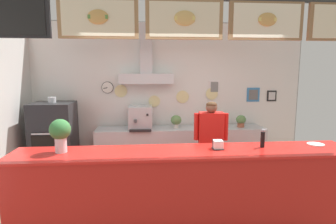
{
  "coord_description": "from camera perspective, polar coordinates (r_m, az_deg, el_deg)",
  "views": [
    {
      "loc": [
        -0.49,
        -3.55,
        2.06
      ],
      "look_at": [
        -0.14,
        0.68,
        1.42
      ],
      "focal_mm": 29.73,
      "sensor_mm": 36.0,
      "label": 1
    }
  ],
  "objects": [
    {
      "name": "potted_thyme",
      "position": [
        5.48,
        1.67,
        -1.79
      ],
      "size": [
        0.21,
        0.21,
        0.26
      ],
      "color": "beige",
      "rests_on": "back_prep_counter"
    },
    {
      "name": "pepper_grinder",
      "position": [
        3.75,
        18.84,
        -5.1
      ],
      "size": [
        0.05,
        0.05,
        0.24
      ],
      "color": "black",
      "rests_on": "service_counter"
    },
    {
      "name": "potted_rosemary",
      "position": [
        5.8,
        14.73,
        -1.71
      ],
      "size": [
        0.2,
        0.2,
        0.24
      ],
      "color": "#9E563D",
      "rests_on": "back_prep_counter"
    },
    {
      "name": "back_prep_counter",
      "position": [
        5.67,
        2.62,
        -7.88
      ],
      "size": [
        3.34,
        0.57,
        0.92
      ],
      "color": "#B7BABF",
      "rests_on": "ground_plane"
    },
    {
      "name": "shop_worker",
      "position": [
        4.59,
        8.73,
        -6.89
      ],
      "size": [
        0.55,
        0.26,
        1.56
      ],
      "rotation": [
        0.0,
        0.0,
        3.04
      ],
      "color": "#232328",
      "rests_on": "ground_plane"
    },
    {
      "name": "service_counter",
      "position": [
        3.63,
        3.6,
        -16.15
      ],
      "size": [
        4.22,
        0.67,
        1.08
      ],
      "color": "red",
      "rests_on": "ground_plane"
    },
    {
      "name": "ground_plane",
      "position": [
        4.13,
        2.9,
        -21.3
      ],
      "size": [
        6.71,
        6.71,
        0.0
      ],
      "primitive_type": "plane",
      "color": "brown"
    },
    {
      "name": "napkin_holder",
      "position": [
        3.55,
        10.19,
        -6.65
      ],
      "size": [
        0.14,
        0.14,
        0.13
      ],
      "color": "#262628",
      "rests_on": "service_counter"
    },
    {
      "name": "back_wall_assembly",
      "position": [
        5.67,
        0.03,
        4.05
      ],
      "size": [
        5.59,
        2.41,
        3.02
      ],
      "color": "gray",
      "rests_on": "ground_plane"
    },
    {
      "name": "condiment_plate",
      "position": [
        4.18,
        28.04,
        -5.85
      ],
      "size": [
        0.22,
        0.22,
        0.01
      ],
      "color": "white",
      "rests_on": "service_counter"
    },
    {
      "name": "espresso_machine",
      "position": [
        5.44,
        -5.7,
        -1.17
      ],
      "size": [
        0.45,
        0.53,
        0.45
      ],
      "color": "#B7BABF",
      "rests_on": "back_prep_counter"
    },
    {
      "name": "basil_vase",
      "position": [
        3.55,
        -21.22,
        -4.07
      ],
      "size": [
        0.25,
        0.25,
        0.4
      ],
      "color": "silver",
      "rests_on": "service_counter"
    },
    {
      "name": "potted_basil",
      "position": [
        5.66,
        9.62,
        -1.47
      ],
      "size": [
        0.27,
        0.27,
        0.29
      ],
      "color": "#9E563D",
      "rests_on": "back_prep_counter"
    },
    {
      "name": "pizza_oven",
      "position": [
        5.55,
        -22.22,
        -5.79
      ],
      "size": [
        0.73,
        0.71,
        1.58
      ],
      "color": "#232326",
      "rests_on": "ground_plane"
    }
  ]
}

